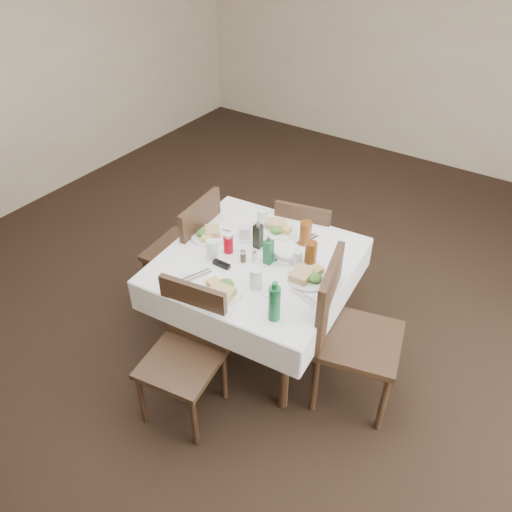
# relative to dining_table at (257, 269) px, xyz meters

# --- Properties ---
(ground_plane) EXTENTS (7.00, 7.00, 0.00)m
(ground_plane) POSITION_rel_dining_table_xyz_m (-0.08, 0.10, -0.67)
(ground_plane) COLOR black
(room_shell) EXTENTS (6.04, 7.04, 2.80)m
(room_shell) POSITION_rel_dining_table_xyz_m (-0.08, 0.10, 1.04)
(room_shell) COLOR tan
(room_shell) RESTS_ON ground
(dining_table) EXTENTS (1.29, 1.29, 0.76)m
(dining_table) POSITION_rel_dining_table_xyz_m (0.00, 0.00, 0.00)
(dining_table) COLOR black
(dining_table) RESTS_ON ground
(chair_north) EXTENTS (0.50, 0.50, 0.88)m
(chair_north) POSITION_rel_dining_table_xyz_m (-0.01, 0.66, -0.17)
(chair_north) COLOR black
(chair_north) RESTS_ON ground
(chair_south) EXTENTS (0.49, 0.49, 0.91)m
(chair_south) POSITION_rel_dining_table_xyz_m (-0.05, -0.67, -0.15)
(chair_south) COLOR black
(chair_south) RESTS_ON ground
(chair_east) EXTENTS (0.59, 0.59, 1.03)m
(chair_east) POSITION_rel_dining_table_xyz_m (0.69, -0.07, -0.09)
(chair_east) COLOR black
(chair_east) RESTS_ON ground
(chair_west) EXTENTS (0.50, 0.50, 0.97)m
(chair_west) POSITION_rel_dining_table_xyz_m (-0.65, 0.07, -0.12)
(chair_west) COLOR black
(chair_west) RESTS_ON ground
(meal_north) EXTENTS (0.25, 0.25, 0.05)m
(meal_north) POSITION_rel_dining_table_xyz_m (-0.06, 0.35, 0.11)
(meal_north) COLOR white
(meal_north) RESTS_ON dining_table
(meal_south) EXTENTS (0.28, 0.28, 0.06)m
(meal_south) POSITION_rel_dining_table_xyz_m (0.01, -0.40, 0.11)
(meal_south) COLOR white
(meal_south) RESTS_ON dining_table
(meal_east) EXTENTS (0.28, 0.28, 0.06)m
(meal_east) POSITION_rel_dining_table_xyz_m (0.38, 0.01, 0.11)
(meal_east) COLOR white
(meal_east) RESTS_ON dining_table
(meal_west) EXTENTS (0.24, 0.24, 0.05)m
(meal_west) POSITION_rel_dining_table_xyz_m (-0.42, 0.02, 0.11)
(meal_west) COLOR white
(meal_west) RESTS_ON dining_table
(side_plate_a) EXTENTS (0.15, 0.15, 0.01)m
(side_plate_a) POSITION_rel_dining_table_xyz_m (-0.19, 0.29, 0.10)
(side_plate_a) COLOR white
(side_plate_a) RESTS_ON dining_table
(side_plate_b) EXTENTS (0.14, 0.14, 0.01)m
(side_plate_b) POSITION_rel_dining_table_xyz_m (0.26, -0.22, 0.10)
(side_plate_b) COLOR white
(side_plate_b) RESTS_ON dining_table
(water_n) EXTENTS (0.08, 0.08, 0.14)m
(water_n) POSITION_rel_dining_table_xyz_m (-0.17, 0.33, 0.16)
(water_n) COLOR silver
(water_n) RESTS_ON dining_table
(water_s) EXTENTS (0.07, 0.07, 0.14)m
(water_s) POSITION_rel_dining_table_xyz_m (0.15, -0.24, 0.16)
(water_s) COLOR silver
(water_s) RESTS_ON dining_table
(water_e) EXTENTS (0.06, 0.06, 0.11)m
(water_e) POSITION_rel_dining_table_xyz_m (0.25, 0.08, 0.15)
(water_e) COLOR silver
(water_e) RESTS_ON dining_table
(water_w) EXTENTS (0.07, 0.07, 0.13)m
(water_w) POSITION_rel_dining_table_xyz_m (-0.25, -0.16, 0.16)
(water_w) COLOR silver
(water_w) RESTS_ON dining_table
(iced_tea_a) EXTENTS (0.08, 0.08, 0.17)m
(iced_tea_a) POSITION_rel_dining_table_xyz_m (0.17, 0.32, 0.17)
(iced_tea_a) COLOR brown
(iced_tea_a) RESTS_ON dining_table
(iced_tea_b) EXTENTS (0.08, 0.08, 0.16)m
(iced_tea_b) POSITION_rel_dining_table_xyz_m (0.31, 0.15, 0.17)
(iced_tea_b) COLOR brown
(iced_tea_b) RESTS_ON dining_table
(bread_basket) EXTENTS (0.19, 0.19, 0.06)m
(bread_basket) POSITION_rel_dining_table_xyz_m (0.15, 0.12, 0.12)
(bread_basket) COLOR silver
(bread_basket) RESTS_ON dining_table
(oil_cruet_dark) EXTENTS (0.05, 0.05, 0.22)m
(oil_cruet_dark) POSITION_rel_dining_table_xyz_m (-0.07, 0.11, 0.18)
(oil_cruet_dark) COLOR black
(oil_cruet_dark) RESTS_ON dining_table
(oil_cruet_green) EXTENTS (0.05, 0.05, 0.22)m
(oil_cruet_green) POSITION_rel_dining_table_xyz_m (0.08, 0.00, 0.18)
(oil_cruet_green) COLOR #135D2F
(oil_cruet_green) RESTS_ON dining_table
(ketchup_bottle) EXTENTS (0.06, 0.06, 0.14)m
(ketchup_bottle) POSITION_rel_dining_table_xyz_m (-0.20, -0.04, 0.16)
(ketchup_bottle) COLOR #AD010E
(ketchup_bottle) RESTS_ON dining_table
(salt_shaker) EXTENTS (0.03, 0.03, 0.07)m
(salt_shaker) POSITION_rel_dining_table_xyz_m (-0.00, -0.03, 0.12)
(salt_shaker) COLOR white
(salt_shaker) RESTS_ON dining_table
(pepper_shaker) EXTENTS (0.04, 0.04, 0.08)m
(pepper_shaker) POSITION_rel_dining_table_xyz_m (-0.06, -0.08, 0.13)
(pepper_shaker) COLOR #463124
(pepper_shaker) RESTS_ON dining_table
(coffee_mug) EXTENTS (0.13, 0.12, 0.09)m
(coffee_mug) POSITION_rel_dining_table_xyz_m (-0.20, 0.15, 0.13)
(coffee_mug) COLOR white
(coffee_mug) RESTS_ON dining_table
(sunglasses) EXTENTS (0.12, 0.04, 0.03)m
(sunglasses) POSITION_rel_dining_table_xyz_m (-0.15, -0.19, 0.10)
(sunglasses) COLOR black
(sunglasses) RESTS_ON dining_table
(green_bottle) EXTENTS (0.07, 0.07, 0.26)m
(green_bottle) POSITION_rel_dining_table_xyz_m (0.39, -0.40, 0.21)
(green_bottle) COLOR #135D2F
(green_bottle) RESTS_ON dining_table
(sugar_caddy) EXTENTS (0.11, 0.09, 0.05)m
(sugar_caddy) POSITION_rel_dining_table_xyz_m (0.31, -0.03, 0.12)
(sugar_caddy) COLOR white
(sugar_caddy) RESTS_ON dining_table
(cutlery_n) EXTENTS (0.10, 0.19, 0.01)m
(cutlery_n) POSITION_rel_dining_table_xyz_m (0.17, 0.36, 0.09)
(cutlery_n) COLOR silver
(cutlery_n) RESTS_ON dining_table
(cutlery_s) EXTENTS (0.12, 0.21, 0.01)m
(cutlery_s) POSITION_rel_dining_table_xyz_m (-0.21, -0.37, 0.09)
(cutlery_s) COLOR silver
(cutlery_s) RESTS_ON dining_table
(cutlery_e) EXTENTS (0.19, 0.09, 0.01)m
(cutlery_e) POSITION_rel_dining_table_xyz_m (0.43, -0.16, 0.09)
(cutlery_e) COLOR silver
(cutlery_e) RESTS_ON dining_table
(cutlery_w) EXTENTS (0.17, 0.09, 0.01)m
(cutlery_w) POSITION_rel_dining_table_xyz_m (-0.40, 0.11, 0.09)
(cutlery_w) COLOR silver
(cutlery_w) RESTS_ON dining_table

